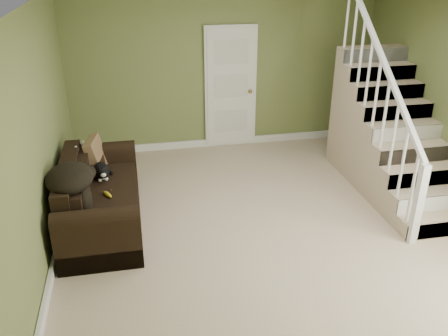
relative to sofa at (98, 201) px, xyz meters
name	(u,v)px	position (x,y,z in m)	size (l,w,h in m)	color
floor	(268,228)	(2.02, -0.53, -0.31)	(5.00, 5.50, 0.01)	tan
ceiling	(278,5)	(2.02, -0.53, 2.29)	(5.00, 5.50, 0.01)	white
wall_back	(224,70)	(2.02, 2.22, 0.99)	(5.00, 0.04, 2.60)	olive
wall_front	(405,287)	(2.02, -3.28, 0.99)	(5.00, 0.04, 2.60)	olive
wall_left	(36,145)	(-0.48, -0.53, 0.99)	(0.04, 5.50, 2.60)	olive
baseboard_back	(225,142)	(2.02, 2.19, -0.25)	(5.00, 0.04, 0.12)	white
baseboard_left	(57,246)	(-0.45, -0.53, -0.25)	(0.04, 5.50, 0.12)	white
door	(231,88)	(2.12, 2.18, 0.69)	(0.86, 0.12, 2.02)	white
staircase	(386,139)	(4.01, 0.44, 0.33)	(1.00, 2.51, 2.82)	tan
sofa	(98,201)	(0.00, 0.00, 0.00)	(0.89, 2.07, 0.82)	black
side_table	(88,180)	(-0.16, 0.60, 0.00)	(0.56, 0.56, 0.83)	black
cat	(101,171)	(0.05, 0.35, 0.23)	(0.29, 0.54, 0.26)	black
banana	(108,194)	(0.13, -0.16, 0.16)	(0.05, 0.18, 0.05)	yellow
throw_pillow	(96,155)	(-0.02, 0.68, 0.31)	(0.12, 0.47, 0.47)	#513520
throw_blanket	(69,178)	(-0.23, -0.42, 0.54)	(0.50, 0.66, 0.27)	black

